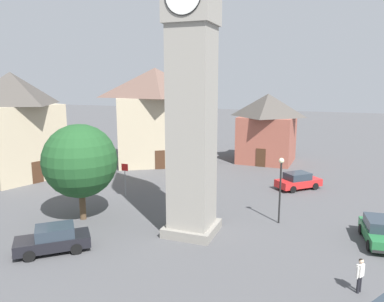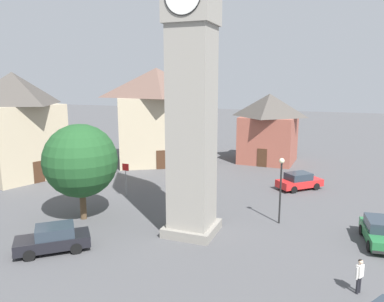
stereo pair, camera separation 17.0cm
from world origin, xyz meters
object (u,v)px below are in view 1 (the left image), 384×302
object	(u,v)px
car_red_corner	(298,181)
car_white_side	(380,231)
car_silver_kerb	(53,239)
building_corner_back	(267,127)
clock_tower	(192,18)
tree	(80,161)
building_shop_left	(14,124)
road_sign	(125,174)
lamp_post	(281,179)
building_terrace_right	(156,115)
pedestrian	(360,272)

from	to	relation	value
car_red_corner	car_white_side	size ratio (longest dim) A/B	0.97
car_silver_kerb	building_corner_back	xyz separation A→B (m)	(-7.47, -28.28, 3.40)
clock_tower	car_silver_kerb	world-z (taller)	clock_tower
tree	building_shop_left	xyz separation A→B (m)	(13.45, -7.46, 1.13)
car_white_side	road_sign	world-z (taller)	road_sign
clock_tower	lamp_post	world-z (taller)	clock_tower
tree	building_shop_left	size ratio (longest dim) A/B	0.65
lamp_post	tree	bearing A→B (deg)	17.45
building_corner_back	lamp_post	bearing A→B (deg)	101.95
car_white_side	building_terrace_right	world-z (taller)	building_terrace_right
clock_tower	building_shop_left	bearing A→B (deg)	-17.92
pedestrian	car_silver_kerb	bearing A→B (deg)	5.75
pedestrian	tree	distance (m)	18.35
car_silver_kerb	building_terrace_right	bearing A→B (deg)	-78.29
clock_tower	lamp_post	size ratio (longest dim) A/B	4.92
building_shop_left	building_corner_back	size ratio (longest dim) A/B	1.29
car_red_corner	pedestrian	bearing A→B (deg)	104.22
car_red_corner	tree	world-z (taller)	tree
car_white_side	lamp_post	xyz separation A→B (m)	(6.13, -1.14, 2.35)
tree	road_sign	xyz separation A→B (m)	(-0.07, -5.72, -2.33)
lamp_post	car_white_side	bearing A→B (deg)	169.51
building_shop_left	road_sign	xyz separation A→B (m)	(-13.53, 1.74, -3.46)
car_silver_kerb	road_sign	xyz separation A→B (m)	(1.51, -10.56, 1.14)
car_silver_kerb	tree	distance (m)	6.15
clock_tower	building_corner_back	size ratio (longest dim) A/B	2.78
building_shop_left	building_corner_back	xyz separation A→B (m)	(-22.51, -15.98, -1.20)
car_white_side	road_sign	bearing A→B (deg)	-8.09
building_shop_left	road_sign	size ratio (longest dim) A/B	3.75
pedestrian	building_shop_left	distance (m)	33.29
car_white_side	building_terrace_right	bearing A→B (deg)	-34.71
pedestrian	building_corner_back	distance (m)	28.21
car_red_corner	tree	bearing A→B (deg)	43.44
car_white_side	road_sign	size ratio (longest dim) A/B	1.53
tree	road_sign	world-z (taller)	tree
tree	road_sign	size ratio (longest dim) A/B	2.43
car_white_side	building_shop_left	xyz separation A→B (m)	(32.73, -4.47, 4.60)
car_white_side	car_silver_kerb	bearing A→B (deg)	23.87
car_red_corner	building_terrace_right	bearing A→B (deg)	-18.46
building_terrace_right	car_silver_kerb	bearing A→B (deg)	101.71
tree	lamp_post	distance (m)	13.82
car_silver_kerb	pedestrian	distance (m)	16.28
building_shop_left	building_terrace_right	size ratio (longest dim) A/B	0.86
car_white_side	road_sign	distance (m)	19.43
car_white_side	pedestrian	distance (m)	6.38
car_silver_kerb	car_white_side	size ratio (longest dim) A/B	0.98
tree	lamp_post	bearing A→B (deg)	-162.55
building_terrace_right	road_sign	bearing A→B (deg)	104.58
car_silver_kerb	pedestrian	bearing A→B (deg)	-174.25
building_corner_back	road_sign	world-z (taller)	building_corner_back
car_red_corner	car_white_side	distance (m)	11.42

